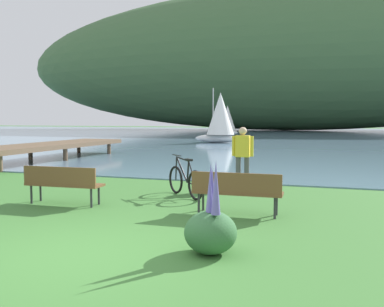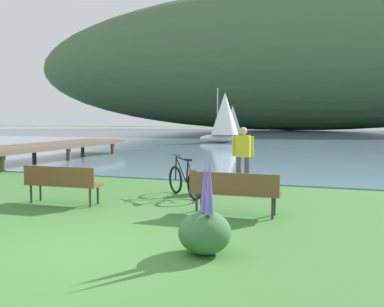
{
  "view_description": "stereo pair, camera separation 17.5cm",
  "coord_description": "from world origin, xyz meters",
  "px_view_note": "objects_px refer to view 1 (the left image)",
  "views": [
    {
      "loc": [
        3.29,
        -4.99,
        1.92
      ],
      "look_at": [
        -0.16,
        5.64,
        1.0
      ],
      "focal_mm": 38.79,
      "sensor_mm": 36.0,
      "label": 1
    },
    {
      "loc": [
        3.46,
        -4.93,
        1.92
      ],
      "look_at": [
        -0.16,
        5.64,
        1.0
      ],
      "focal_mm": 38.79,
      "sensor_mm": 36.0,
      "label": 2
    }
  ],
  "objects_px": {
    "park_bench_near_camera": "(63,182)",
    "sailboat_nearest_to_shore": "(227,120)",
    "bicycle_leaning_near_bench": "(185,181)",
    "sailboat_mid_bay": "(220,117)",
    "park_bench_further_along": "(237,190)",
    "person_at_shoreline": "(243,153)"
  },
  "relations": [
    {
      "from": "park_bench_near_camera",
      "to": "sailboat_nearest_to_shore",
      "type": "xyz_separation_m",
      "value": [
        -5.86,
        41.24,
        1.35
      ]
    },
    {
      "from": "bicycle_leaning_near_bench",
      "to": "person_at_shoreline",
      "type": "bearing_deg",
      "value": 57.04
    },
    {
      "from": "park_bench_near_camera",
      "to": "park_bench_further_along",
      "type": "bearing_deg",
      "value": 2.85
    },
    {
      "from": "person_at_shoreline",
      "to": "sailboat_nearest_to_shore",
      "type": "relative_size",
      "value": 0.44
    },
    {
      "from": "bicycle_leaning_near_bench",
      "to": "sailboat_mid_bay",
      "type": "height_order",
      "value": "sailboat_mid_bay"
    },
    {
      "from": "bicycle_leaning_near_bench",
      "to": "sailboat_nearest_to_shore",
      "type": "distance_m",
      "value": 40.33
    },
    {
      "from": "park_bench_near_camera",
      "to": "sailboat_mid_bay",
      "type": "distance_m",
      "value": 24.81
    },
    {
      "from": "park_bench_further_along",
      "to": "sailboat_nearest_to_shore",
      "type": "height_order",
      "value": "sailboat_nearest_to_shore"
    },
    {
      "from": "park_bench_near_camera",
      "to": "bicycle_leaning_near_bench",
      "type": "relative_size",
      "value": 1.36
    },
    {
      "from": "park_bench_further_along",
      "to": "sailboat_nearest_to_shore",
      "type": "distance_m",
      "value": 42.22
    },
    {
      "from": "sailboat_nearest_to_shore",
      "to": "person_at_shoreline",
      "type": "bearing_deg",
      "value": -76.2
    },
    {
      "from": "person_at_shoreline",
      "to": "bicycle_leaning_near_bench",
      "type": "bearing_deg",
      "value": -122.96
    },
    {
      "from": "park_bench_further_along",
      "to": "bicycle_leaning_near_bench",
      "type": "bearing_deg",
      "value": 135.99
    },
    {
      "from": "park_bench_near_camera",
      "to": "sailboat_nearest_to_shore",
      "type": "bearing_deg",
      "value": 98.09
    },
    {
      "from": "park_bench_near_camera",
      "to": "person_at_shoreline",
      "type": "relative_size",
      "value": 1.06
    },
    {
      "from": "bicycle_leaning_near_bench",
      "to": "sailboat_nearest_to_shore",
      "type": "relative_size",
      "value": 0.34
    },
    {
      "from": "park_bench_near_camera",
      "to": "sailboat_mid_bay",
      "type": "bearing_deg",
      "value": 95.98
    },
    {
      "from": "bicycle_leaning_near_bench",
      "to": "person_at_shoreline",
      "type": "xyz_separation_m",
      "value": [
        1.11,
        1.7,
        0.58
      ]
    },
    {
      "from": "park_bench_near_camera",
      "to": "bicycle_leaning_near_bench",
      "type": "bearing_deg",
      "value": 37.53
    },
    {
      "from": "park_bench_further_along",
      "to": "sailboat_nearest_to_shore",
      "type": "xyz_separation_m",
      "value": [
        -9.8,
        41.05,
        1.35
      ]
    },
    {
      "from": "park_bench_near_camera",
      "to": "bicycle_leaning_near_bench",
      "type": "xyz_separation_m",
      "value": [
        2.31,
        1.77,
        -0.12
      ]
    },
    {
      "from": "bicycle_leaning_near_bench",
      "to": "sailboat_mid_bay",
      "type": "xyz_separation_m",
      "value": [
        -4.89,
        22.85,
        1.72
      ]
    }
  ]
}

